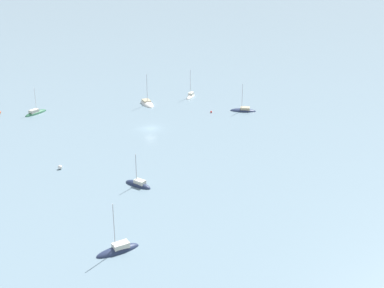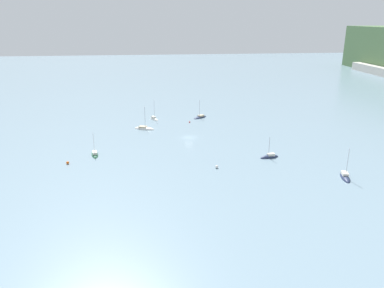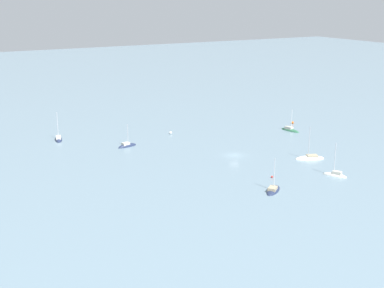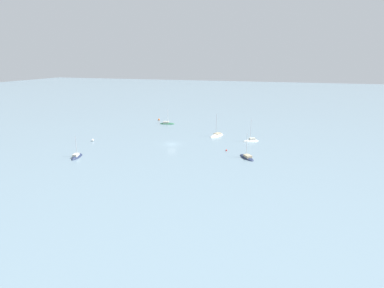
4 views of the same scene
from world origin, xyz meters
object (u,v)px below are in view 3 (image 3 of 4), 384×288
at_px(sailboat_0, 127,146).
at_px(sailboat_5, 335,175).
at_px(mooring_buoy_1, 272,177).
at_px(mooring_buoy_2, 293,123).
at_px(sailboat_4, 310,159).
at_px(sailboat_3, 59,139).
at_px(sailboat_2, 273,190).
at_px(sailboat_1, 290,130).
at_px(mooring_buoy_0, 171,133).

relative_size(sailboat_0, sailboat_5, 0.82).
xyz_separation_m(mooring_buoy_1, mooring_buoy_2, (39.29, -38.59, 0.16)).
bearing_deg(sailboat_4, sailboat_3, -22.01).
bearing_deg(sailboat_5, mooring_buoy_1, 37.79).
bearing_deg(sailboat_0, sailboat_3, 121.08).
bearing_deg(sailboat_3, sailboat_2, -141.40).
height_order(sailboat_5, mooring_buoy_2, sailboat_5).
height_order(sailboat_0, sailboat_2, sailboat_2).
bearing_deg(sailboat_4, mooring_buoy_1, 44.02).
distance_m(sailboat_0, sailboat_1, 51.73).
xyz_separation_m(sailboat_1, sailboat_2, (-39.55, 37.09, -0.02)).
height_order(mooring_buoy_1, mooring_buoy_2, mooring_buoy_2).
relative_size(sailboat_3, mooring_buoy_2, 10.78).
height_order(sailboat_2, mooring_buoy_2, sailboat_2).
bearing_deg(mooring_buoy_0, sailboat_4, -153.75).
height_order(sailboat_3, mooring_buoy_0, sailboat_3).
distance_m(sailboat_0, sailboat_3, 21.92).
bearing_deg(sailboat_3, mooring_buoy_1, -134.93).
xyz_separation_m(sailboat_5, mooring_buoy_2, (45.46, -24.93, 0.27)).
relative_size(sailboat_0, sailboat_2, 0.90).
relative_size(sailboat_1, sailboat_4, 0.80).
distance_m(sailboat_0, sailboat_2, 49.78).
bearing_deg(sailboat_5, sailboat_3, 8.95).
relative_size(mooring_buoy_1, mooring_buoy_2, 0.61).
bearing_deg(mooring_buoy_2, mooring_buoy_1, 135.51).
relative_size(sailboat_1, mooring_buoy_2, 9.01).
xyz_separation_m(sailboat_4, mooring_buoy_1, (-6.95, 17.49, 0.18)).
distance_m(mooring_buoy_0, mooring_buoy_2, 41.59).
bearing_deg(mooring_buoy_0, sailboat_3, 72.33).
xyz_separation_m(sailboat_1, mooring_buoy_0, (14.45, 34.30, 0.30)).
xyz_separation_m(sailboat_3, mooring_buoy_0, (-10.03, -31.48, 0.29)).
relative_size(sailboat_1, sailboat_3, 0.84).
bearing_deg(sailboat_0, mooring_buoy_0, 9.33).
xyz_separation_m(sailboat_3, sailboat_5, (-63.23, -47.42, 0.01)).
relative_size(sailboat_2, sailboat_5, 0.92).
height_order(sailboat_2, sailboat_4, sailboat_4).
bearing_deg(mooring_buoy_1, sailboat_2, 143.99).
bearing_deg(sailboat_0, mooring_buoy_1, -76.01).
bearing_deg(mooring_buoy_2, sailboat_5, 151.27).
relative_size(sailboat_4, mooring_buoy_0, 10.89).
bearing_deg(mooring_buoy_2, mooring_buoy_0, 79.27).
bearing_deg(mooring_buoy_0, mooring_buoy_2, -100.73).
bearing_deg(mooring_buoy_1, mooring_buoy_0, 2.76).
relative_size(sailboat_1, sailboat_2, 0.93).
bearing_deg(sailboat_1, mooring_buoy_0, -123.49).
relative_size(sailboat_2, mooring_buoy_1, 15.82).
bearing_deg(sailboat_4, mooring_buoy_2, -100.77).
distance_m(mooring_buoy_0, mooring_buoy_1, 47.09).
xyz_separation_m(sailboat_2, mooring_buoy_1, (6.97, -5.07, 0.15)).
distance_m(sailboat_4, mooring_buoy_0, 44.69).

